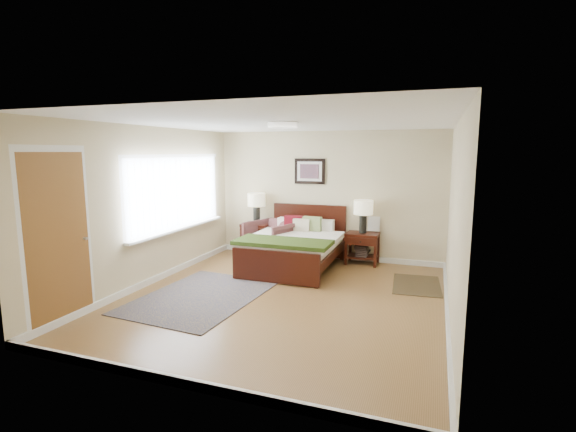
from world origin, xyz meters
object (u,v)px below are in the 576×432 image
object	(u,v)px
nightstand_right	(362,245)
lamp_left	(257,202)
lamp_right	(363,210)
nightstand_left	(256,229)
armchair	(272,241)
bed	(294,242)
rug_persian	(201,296)

from	to	relation	value
nightstand_right	lamp_left	distance (m)	2.29
lamp_right	nightstand_left	bearing A→B (deg)	-179.42
lamp_left	armchair	distance (m)	0.91
armchair	bed	bearing A→B (deg)	-11.71
bed	rug_persian	bearing A→B (deg)	-112.76
nightstand_left	lamp_left	xyz separation A→B (m)	(-0.00, 0.02, 0.56)
bed	nightstand_right	world-z (taller)	bed
lamp_left	lamp_right	size ratio (longest dim) A/B	1.00
bed	lamp_left	xyz separation A→B (m)	(-1.06, 0.72, 0.60)
nightstand_left	rug_persian	xyz separation A→B (m)	(0.26, -2.60, -0.52)
lamp_left	armchair	world-z (taller)	lamp_left
nightstand_left	rug_persian	distance (m)	2.67
lamp_right	bed	bearing A→B (deg)	-146.91
rug_persian	lamp_left	bearing A→B (deg)	99.58
nightstand_right	lamp_right	bearing A→B (deg)	90.00
nightstand_right	lamp_right	world-z (taller)	lamp_right
bed	lamp_right	distance (m)	1.43
lamp_right	lamp_left	bearing A→B (deg)	180.00
nightstand_left	lamp_right	size ratio (longest dim) A/B	1.07
bed	armchair	world-z (taller)	bed
lamp_right	rug_persian	world-z (taller)	lamp_right
nightstand_left	lamp_left	world-z (taller)	lamp_left
bed	nightstand_right	xyz separation A→B (m)	(1.11, 0.71, -0.12)
armchair	nightstand_left	bearing A→B (deg)	166.55
bed	nightstand_left	distance (m)	1.27
nightstand_left	rug_persian	bearing A→B (deg)	-84.25
nightstand_right	rug_persian	distance (m)	3.26
lamp_right	armchair	bearing A→B (deg)	-168.52
rug_persian	armchair	bearing A→B (deg)	88.63
lamp_left	nightstand_left	bearing A→B (deg)	-90.00
nightstand_left	nightstand_right	size ratio (longest dim) A/B	1.09
lamp_left	nightstand_right	bearing A→B (deg)	-0.32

